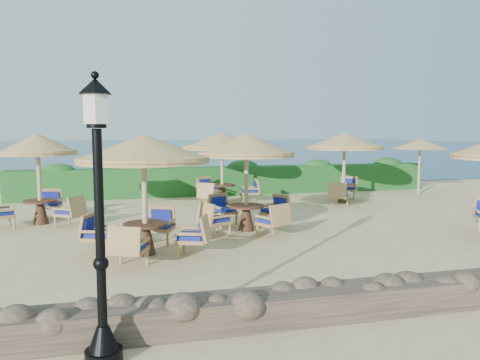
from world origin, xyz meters
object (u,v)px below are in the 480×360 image
cafe_set_0 (144,171)px  cafe_set_4 (222,151)px  lamp_post (100,234)px  cafe_set_1 (246,166)px  extra_parasol (420,144)px  cafe_set_5 (344,149)px  cafe_set_3 (38,165)px

cafe_set_0 → cafe_set_4: size_ratio=0.97×
lamp_post → cafe_set_1: (3.52, 6.70, 0.22)m
lamp_post → cafe_set_0: lamp_post is taller
lamp_post → extra_parasol: lamp_post is taller
cafe_set_1 → cafe_set_4: bearing=85.5°
extra_parasol → cafe_set_5: size_ratio=0.82×
lamp_post → cafe_set_4: (3.92, 11.76, 0.40)m
cafe_set_3 → cafe_set_5: bearing=8.9°
cafe_set_4 → cafe_set_5: (4.50, -1.06, 0.08)m
extra_parasol → cafe_set_4: bearing=-178.4°
cafe_set_1 → cafe_set_5: size_ratio=0.97×
cafe_set_3 → cafe_set_4: size_ratio=0.92×
cafe_set_1 → cafe_set_4: same height
cafe_set_0 → cafe_set_5: 9.69m
extra_parasol → cafe_set_1: 10.52m
cafe_set_1 → cafe_set_3: same height
cafe_set_4 → cafe_set_5: size_ratio=1.03×
cafe_set_1 → cafe_set_5: bearing=39.2°
extra_parasol → cafe_set_4: size_ratio=0.80×
extra_parasol → cafe_set_0: cafe_set_0 is taller
cafe_set_1 → cafe_set_4: 5.08m
extra_parasol → cafe_set_4: cafe_set_4 is taller
extra_parasol → cafe_set_0: size_ratio=0.83×
lamp_post → cafe_set_3: 9.30m
cafe_set_5 → extra_parasol: bearing=17.3°
extra_parasol → cafe_set_3: bearing=-168.7°
cafe_set_3 → cafe_set_5: (10.53, 1.64, 0.29)m
cafe_set_4 → extra_parasol: bearing=1.6°
lamp_post → cafe_set_0: (0.72, 4.82, 0.30)m
cafe_set_5 → lamp_post: bearing=-128.2°
extra_parasol → cafe_set_5: 4.38m
extra_parasol → cafe_set_3: 15.01m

